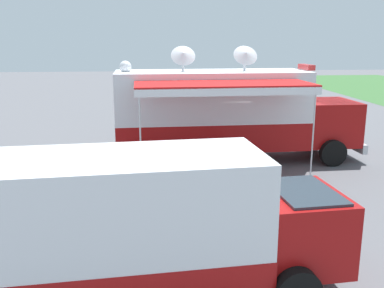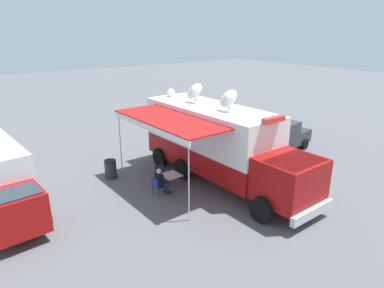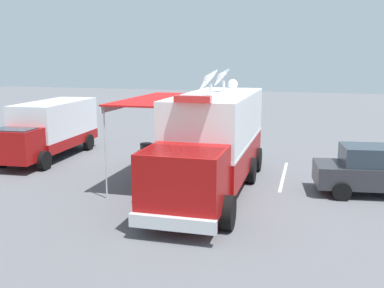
% 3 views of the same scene
% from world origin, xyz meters
% --- Properties ---
extents(ground_plane, '(100.00, 100.00, 0.00)m').
position_xyz_m(ground_plane, '(0.00, 0.00, 0.00)').
color(ground_plane, '#5B5B60').
extents(lot_stripe, '(0.24, 4.80, 0.01)m').
position_xyz_m(lot_stripe, '(-2.37, -2.00, 0.00)').
color(lot_stripe, silver).
rests_on(lot_stripe, ground).
extents(command_truck, '(5.05, 9.55, 4.53)m').
position_xyz_m(command_truck, '(0.01, 0.75, 1.95)').
color(command_truck, '#9E0F0F').
rests_on(command_truck, ground).
extents(folding_table, '(0.82, 0.82, 0.73)m').
position_xyz_m(folding_table, '(2.38, 0.21, 0.67)').
color(folding_table, silver).
rests_on(folding_table, ground).
extents(water_bottle, '(0.07, 0.07, 0.22)m').
position_xyz_m(water_bottle, '(2.36, 0.29, 0.83)').
color(water_bottle, silver).
rests_on(water_bottle, folding_table).
extents(folding_chair_at_table, '(0.49, 0.49, 0.87)m').
position_xyz_m(folding_chair_at_table, '(3.18, 0.37, 0.51)').
color(folding_chair_at_table, navy).
rests_on(folding_chair_at_table, ground).
extents(folding_chair_beside_table, '(0.49, 0.49, 0.87)m').
position_xyz_m(folding_chair_beside_table, '(2.40, -0.64, 0.51)').
color(folding_chair_beside_table, navy).
rests_on(folding_chair_beside_table, ground).
extents(seated_responder, '(0.67, 0.56, 1.25)m').
position_xyz_m(seated_responder, '(2.99, 0.36, 0.65)').
color(seated_responder, black).
rests_on(seated_responder, ground).
extents(trash_bin, '(0.57, 0.57, 0.91)m').
position_xyz_m(trash_bin, '(4.03, -2.63, 0.46)').
color(trash_bin, '#2D2D33').
rests_on(trash_bin, ground).
extents(car_behind_truck, '(4.41, 2.46, 1.76)m').
position_xyz_m(car_behind_truck, '(-5.67, -0.32, 0.88)').
color(car_behind_truck, '#2D2D33').
rests_on(car_behind_truck, ground).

